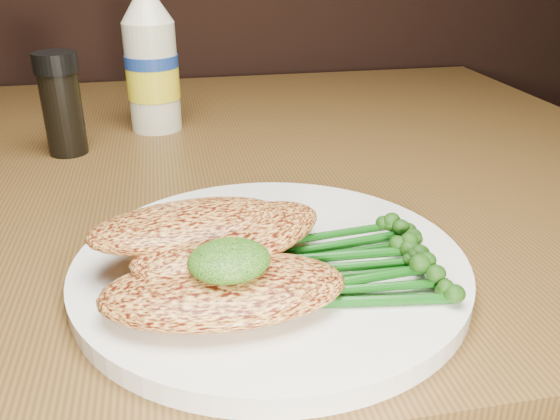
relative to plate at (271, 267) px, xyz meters
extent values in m
cylinder|color=white|center=(0.00, 0.00, 0.00)|extent=(0.28, 0.28, 0.01)
ellipsoid|color=#EAA24A|center=(-0.04, -0.05, 0.02)|extent=(0.15, 0.08, 0.02)
ellipsoid|color=#EAA24A|center=(-0.03, 0.00, 0.03)|extent=(0.16, 0.14, 0.02)
ellipsoid|color=#EAA24A|center=(-0.06, 0.01, 0.03)|extent=(0.15, 0.09, 0.02)
ellipsoid|color=black|center=(-0.03, -0.05, 0.04)|extent=(0.06, 0.06, 0.02)
camera|label=1|loc=(-0.06, -0.35, 0.21)|focal=37.34mm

